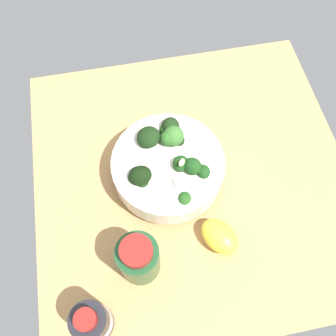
{
  "coord_description": "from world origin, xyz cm",
  "views": [
    {
      "loc": [
        11.29,
        30.75,
        69.74
      ],
      "look_at": [
        5.1,
        -0.9,
        4.0
      ],
      "focal_mm": 39.13,
      "sensor_mm": 36.0,
      "label": 1
    }
  ],
  "objects_px": {
    "bowl_of_broccoli": "(168,165)",
    "lemon_wedge": "(219,236)",
    "bottle_tall": "(92,322)",
    "bottle_short": "(139,259)"
  },
  "relations": [
    {
      "from": "bowl_of_broccoli",
      "to": "lemon_wedge",
      "type": "distance_m",
      "value": 0.17
    },
    {
      "from": "lemon_wedge",
      "to": "bowl_of_broccoli",
      "type": "bearing_deg",
      "value": -65.75
    },
    {
      "from": "bottle_tall",
      "to": "bottle_short",
      "type": "distance_m",
      "value": 0.13
    },
    {
      "from": "lemon_wedge",
      "to": "bottle_short",
      "type": "distance_m",
      "value": 0.16
    },
    {
      "from": "bowl_of_broccoli",
      "to": "bottle_tall",
      "type": "bearing_deg",
      "value": 55.64
    },
    {
      "from": "bottle_tall",
      "to": "bottle_short",
      "type": "xyz_separation_m",
      "value": [
        -0.09,
        -0.09,
        0.01
      ]
    },
    {
      "from": "bottle_tall",
      "to": "bowl_of_broccoli",
      "type": "bearing_deg",
      "value": -124.36
    },
    {
      "from": "bowl_of_broccoli",
      "to": "bottle_short",
      "type": "bearing_deg",
      "value": 63.75
    },
    {
      "from": "bottle_tall",
      "to": "bottle_short",
      "type": "height_order",
      "value": "bottle_short"
    },
    {
      "from": "bowl_of_broccoli",
      "to": "lemon_wedge",
      "type": "xyz_separation_m",
      "value": [
        -0.07,
        0.15,
        -0.02
      ]
    }
  ]
}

